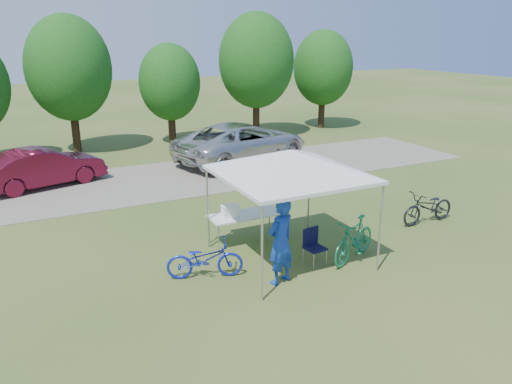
% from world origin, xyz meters
% --- Properties ---
extents(ground, '(100.00, 100.00, 0.00)m').
position_xyz_m(ground, '(0.00, 0.00, 0.00)').
color(ground, '#2D5119').
rests_on(ground, ground).
extents(gravel_strip, '(24.00, 5.00, 0.02)m').
position_xyz_m(gravel_strip, '(0.00, 8.00, 0.01)').
color(gravel_strip, gray).
rests_on(gravel_strip, ground).
extents(canopy, '(4.53, 4.53, 3.00)m').
position_xyz_m(canopy, '(0.00, 0.00, 2.65)').
color(canopy, '#A5A5AA').
rests_on(canopy, ground).
extents(treeline, '(24.89, 4.28, 6.30)m').
position_xyz_m(treeline, '(-0.29, 14.05, 3.53)').
color(treeline, '#382314').
rests_on(treeline, ground).
extents(folding_table, '(1.89, 0.79, 0.78)m').
position_xyz_m(folding_table, '(-0.51, 1.39, 0.73)').
color(folding_table, white).
rests_on(folding_table, ground).
extents(folding_chair, '(0.49, 0.51, 0.87)m').
position_xyz_m(folding_chair, '(0.40, -0.46, 0.51)').
color(folding_chair, black).
rests_on(folding_chair, ground).
extents(cooler, '(0.43, 0.29, 0.31)m').
position_xyz_m(cooler, '(-0.93, 1.39, 0.93)').
color(cooler, white).
rests_on(cooler, folding_table).
extents(ice_cream_cup, '(0.07, 0.07, 0.05)m').
position_xyz_m(ice_cream_cup, '(-0.04, 1.34, 0.80)').
color(ice_cream_cup, gold).
rests_on(ice_cream_cup, folding_table).
extents(cyclist, '(0.83, 0.68, 1.96)m').
position_xyz_m(cyclist, '(-0.78, -0.97, 0.98)').
color(cyclist, '#1439A7').
rests_on(cyclist, ground).
extents(bike_blue, '(1.81, 1.11, 0.90)m').
position_xyz_m(bike_blue, '(-2.18, -0.02, 0.45)').
color(bike_blue, '#1325AB').
rests_on(bike_blue, ground).
extents(bike_green, '(1.83, 1.18, 1.07)m').
position_xyz_m(bike_green, '(1.37, -0.77, 0.53)').
color(bike_green, '#1B7D52').
rests_on(bike_green, ground).
extents(bike_dark, '(1.85, 0.69, 0.96)m').
position_xyz_m(bike_dark, '(4.80, 0.27, 0.48)').
color(bike_dark, black).
rests_on(bike_dark, ground).
extents(minivan, '(6.55, 4.38, 1.67)m').
position_xyz_m(minivan, '(3.02, 9.15, 0.85)').
color(minivan, silver).
rests_on(minivan, gravel_strip).
extents(sedan, '(4.40, 2.55, 1.37)m').
position_xyz_m(sedan, '(-4.80, 9.09, 0.71)').
color(sedan, '#570E20').
rests_on(sedan, gravel_strip).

